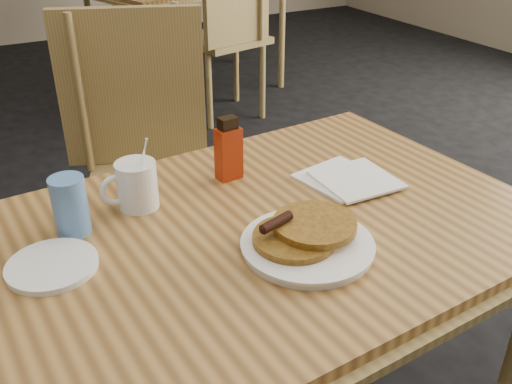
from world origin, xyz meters
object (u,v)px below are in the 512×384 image
chair_main_far (148,145)px  coffee_mug (136,184)px  main_table (256,242)px  chair_neighbor_near (229,23)px  pancake_plate (306,240)px  syrup_bottle (229,151)px  blue_tumbler (70,206)px

chair_main_far → coffee_mug: chair_main_far is taller
main_table → chair_neighbor_near: 2.50m
main_table → chair_main_far: (0.02, 0.77, -0.09)m
chair_main_far → pancake_plate: (0.02, -0.89, 0.15)m
syrup_bottle → blue_tumbler: bearing=-177.0°
chair_main_far → chair_neighbor_near: 1.81m
main_table → pancake_plate: pancake_plate is taller
coffee_mug → chair_main_far: bearing=71.2°
pancake_plate → blue_tumbler: size_ratio=2.11×
chair_neighbor_near → blue_tumbler: size_ratio=8.37×
chair_main_far → blue_tumbler: size_ratio=8.52×
main_table → syrup_bottle: size_ratio=8.30×
chair_main_far → syrup_bottle: size_ratio=6.76×
chair_main_far → coffee_mug: (-0.21, -0.58, 0.18)m
syrup_bottle → coffee_mug: bearing=180.0°
chair_main_far → chair_neighbor_near: chair_main_far is taller
coffee_mug → syrup_bottle: size_ratio=1.07×
pancake_plate → blue_tumbler: blue_tumbler is taller
main_table → coffee_mug: bearing=135.0°
chair_main_far → blue_tumbler: chair_main_far is taller
main_table → chair_main_far: 0.78m
main_table → pancake_plate: 0.14m
main_table → coffee_mug: size_ratio=7.78×
coffee_mug → blue_tumbler: bearing=-164.6°
pancake_plate → syrup_bottle: size_ratio=1.68×
main_table → blue_tumbler: (-0.33, 0.15, 0.10)m
chair_main_far → chair_neighbor_near: size_ratio=1.02×
chair_neighbor_near → pancake_plate: (-1.01, -2.39, 0.16)m
chair_main_far → syrup_bottle: (0.02, -0.56, 0.20)m
chair_neighbor_near → coffee_mug: chair_neighbor_near is taller
blue_tumbler → syrup_bottle: bearing=9.4°
main_table → blue_tumbler: bearing=155.5°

